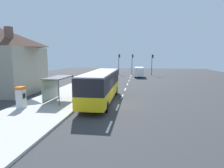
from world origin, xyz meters
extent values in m
cube|color=#38383A|center=(0.00, 14.00, -0.02)|extent=(56.00, 92.00, 0.04)
cube|color=beige|center=(-6.40, 2.00, 0.09)|extent=(6.20, 30.00, 0.18)
cube|color=silver|center=(0.25, -6.00, 0.01)|extent=(0.16, 2.20, 0.01)
cube|color=silver|center=(0.25, -1.00, 0.01)|extent=(0.16, 2.20, 0.01)
cube|color=silver|center=(0.25, 4.00, 0.01)|extent=(0.16, 2.20, 0.01)
cube|color=silver|center=(0.25, 9.00, 0.01)|extent=(0.16, 2.20, 0.01)
cube|color=silver|center=(0.25, 14.00, 0.01)|extent=(0.16, 2.20, 0.01)
cube|color=silver|center=(0.25, 19.00, 0.01)|extent=(0.16, 2.20, 0.01)
cube|color=silver|center=(0.25, 24.00, 0.01)|extent=(0.16, 2.20, 0.01)
cube|color=silver|center=(0.25, 29.00, 0.01)|extent=(0.16, 2.20, 0.01)
cube|color=yellow|center=(-1.70, 0.94, 1.07)|extent=(2.63, 11.03, 1.15)
cube|color=black|center=(-1.70, 0.94, 2.38)|extent=(2.63, 11.03, 1.45)
cube|color=silver|center=(-1.70, 0.94, 3.15)|extent=(2.50, 10.81, 0.12)
cube|color=black|center=(-1.77, 6.39, 2.30)|extent=(2.30, 0.15, 1.22)
cube|color=black|center=(-2.90, 0.42, 2.30)|extent=(0.18, 8.58, 1.10)
cylinder|color=black|center=(-2.88, 4.82, 0.50)|extent=(0.29, 1.00, 1.00)
cylinder|color=black|center=(-0.62, 4.85, 0.50)|extent=(0.29, 1.00, 1.00)
cylinder|color=black|center=(-2.79, -2.77, 0.50)|extent=(0.29, 1.00, 1.00)
cylinder|color=black|center=(-0.53, -2.75, 0.50)|extent=(0.29, 1.00, 1.00)
cube|color=white|center=(2.20, 25.95, 1.32)|extent=(2.13, 5.25, 1.96)
cube|color=black|center=(2.20, 25.95, 1.66)|extent=(2.12, 3.17, 0.44)
cylinder|color=black|center=(3.15, 23.98, 0.34)|extent=(0.24, 0.69, 0.68)
cylinder|color=black|center=(1.35, 23.93, 0.34)|extent=(0.24, 0.69, 0.68)
cylinder|color=black|center=(3.05, 27.97, 0.34)|extent=(0.24, 0.69, 0.68)
cylinder|color=black|center=(1.25, 27.93, 0.34)|extent=(0.24, 0.69, 0.68)
cube|color=navy|center=(2.30, 37.11, 0.62)|extent=(1.87, 4.43, 0.60)
cube|color=black|center=(2.30, 37.31, 1.22)|extent=(1.62, 2.40, 0.60)
cylinder|color=black|center=(3.10, 35.60, 0.32)|extent=(0.21, 0.64, 0.64)
cylinder|color=black|center=(1.46, 35.62, 0.32)|extent=(0.21, 0.64, 0.64)
cylinder|color=black|center=(3.14, 38.60, 0.32)|extent=(0.21, 0.64, 0.64)
cylinder|color=black|center=(1.50, 38.62, 0.32)|extent=(0.21, 0.64, 0.64)
cube|color=silver|center=(-8.24, -3.08, 1.03)|extent=(0.60, 0.70, 1.70)
cube|color=orange|center=(-8.24, -3.08, 2.00)|extent=(0.66, 0.76, 0.24)
cube|color=black|center=(-7.93, -3.08, 1.30)|extent=(0.03, 0.36, 0.44)
cylinder|color=red|center=(-4.20, 2.13, 0.66)|extent=(0.52, 0.52, 0.95)
cylinder|color=green|center=(-4.20, 2.83, 0.66)|extent=(0.52, 0.52, 0.95)
cylinder|color=#2D2D2D|center=(5.40, 30.82, 2.67)|extent=(0.14, 0.14, 5.33)
cube|color=black|center=(5.62, 30.82, 4.83)|extent=(0.24, 0.28, 0.84)
sphere|color=#360606|center=(5.74, 30.82, 5.11)|extent=(0.16, 0.16, 0.16)
sphere|color=#3C2C03|center=(5.74, 30.82, 4.83)|extent=(0.16, 0.16, 0.16)
sphere|color=green|center=(5.74, 30.82, 4.55)|extent=(0.16, 0.16, 0.16)
cylinder|color=#2D2D2D|center=(-3.20, 31.62, 2.72)|extent=(0.14, 0.14, 5.44)
cube|color=black|center=(-2.98, 31.62, 4.94)|extent=(0.24, 0.28, 0.84)
sphere|color=#360606|center=(-2.86, 31.62, 5.22)|extent=(0.16, 0.16, 0.16)
sphere|color=#3C2C03|center=(-2.86, 31.62, 4.94)|extent=(0.16, 0.16, 0.16)
sphere|color=green|center=(-2.86, 31.62, 4.66)|extent=(0.16, 0.16, 0.16)
cylinder|color=#2D2D2D|center=(0.30, 32.42, 2.71)|extent=(0.14, 0.14, 5.43)
cube|color=black|center=(0.52, 32.42, 4.93)|extent=(0.24, 0.28, 0.84)
sphere|color=#360606|center=(0.64, 32.42, 5.21)|extent=(0.16, 0.16, 0.16)
sphere|color=#F2B20C|center=(0.64, 32.42, 4.93)|extent=(0.16, 0.16, 0.16)
sphere|color=black|center=(0.64, 32.42, 4.65)|extent=(0.16, 0.16, 0.16)
cube|color=brown|center=(-13.42, 2.97, 7.58)|extent=(0.70, 0.70, 1.50)
cube|color=#4C4C51|center=(-6.10, 0.17, 2.63)|extent=(1.80, 4.00, 0.10)
cube|color=#8CA5B2|center=(-6.95, 0.17, 1.43)|extent=(0.06, 3.80, 2.30)
cylinder|color=#4C4C51|center=(-5.25, -1.73, 1.40)|extent=(0.10, 0.10, 2.44)
cylinder|color=#4C4C51|center=(-5.25, 2.07, 1.40)|extent=(0.10, 0.10, 2.44)
camera|label=1|loc=(2.19, -18.14, 4.77)|focal=30.00mm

